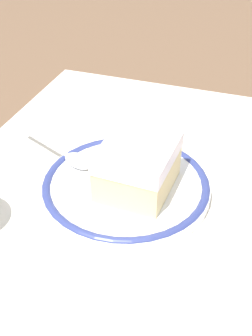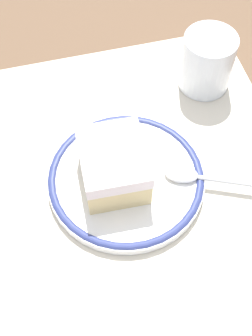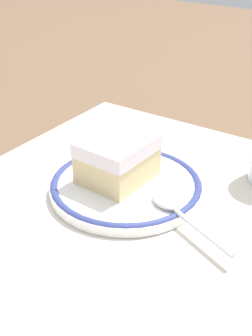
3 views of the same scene
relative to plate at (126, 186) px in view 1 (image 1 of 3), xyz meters
name	(u,v)px [view 1 (image 1 of 3)]	position (x,y,z in m)	size (l,w,h in m)	color
ground_plane	(129,177)	(-0.03, -0.01, -0.01)	(2.40, 2.40, 0.00)	brown
placemat	(129,177)	(-0.03, -0.01, -0.01)	(0.49, 0.40, 0.00)	beige
plate	(126,186)	(0.00, 0.00, 0.00)	(0.18, 0.18, 0.01)	white
cake_slice	(138,166)	(0.00, 0.01, 0.03)	(0.09, 0.08, 0.05)	beige
spoon	(70,156)	(-0.02, -0.08, 0.01)	(0.06, 0.12, 0.01)	silver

